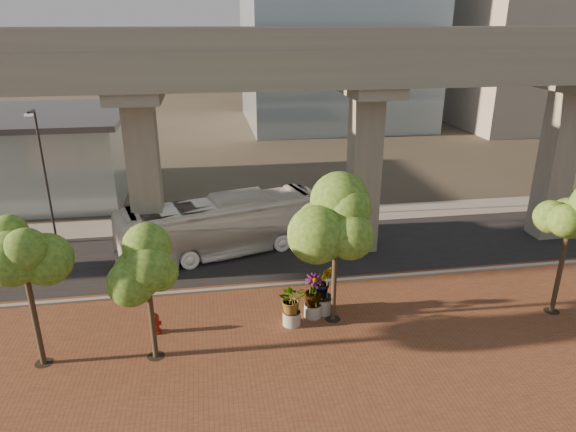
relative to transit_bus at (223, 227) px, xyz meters
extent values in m
plane|color=#393629|center=(2.04, -2.52, -1.67)|extent=(160.00, 160.00, 0.00)
cube|color=brown|center=(2.04, -10.52, -1.64)|extent=(70.00, 13.00, 0.06)
cube|color=black|center=(2.04, -0.52, -1.65)|extent=(90.00, 8.00, 0.04)
cube|color=gray|center=(2.04, -4.52, -1.59)|extent=(70.00, 0.25, 0.16)
cube|color=gray|center=(2.04, 4.98, -1.64)|extent=(90.00, 3.00, 0.06)
cube|color=gray|center=(2.04, -2.12, 8.83)|extent=(72.00, 2.40, 1.80)
cube|color=gray|center=(2.04, 1.08, 8.83)|extent=(72.00, 2.40, 1.80)
cube|color=gray|center=(2.04, -3.22, 10.23)|extent=(72.00, 0.12, 1.00)
cube|color=gray|center=(2.04, 2.18, 10.23)|extent=(72.00, 0.12, 1.00)
cube|color=gray|center=(40.04, 33.48, 10.33)|extent=(18.00, 16.00, 24.00)
imported|color=white|center=(0.00, 0.00, 0.00)|extent=(12.29, 5.92, 3.34)
cylinder|color=maroon|center=(-3.25, -7.82, -1.56)|extent=(0.44, 0.44, 0.10)
cylinder|color=maroon|center=(-3.25, -7.82, -1.21)|extent=(0.29, 0.29, 0.70)
sphere|color=maroon|center=(-3.25, -7.82, -0.86)|extent=(0.34, 0.34, 0.34)
cylinder|color=maroon|center=(-3.25, -7.82, -0.70)|extent=(0.10, 0.10, 0.12)
cylinder|color=maroon|center=(-3.25, -7.82, -1.15)|extent=(0.48, 0.19, 0.19)
cylinder|color=#ABA39B|center=(2.64, -8.12, -1.30)|extent=(0.80, 0.80, 0.62)
imported|color=#274F15|center=(2.64, -8.12, -0.32)|extent=(1.78, 1.78, 1.34)
cylinder|color=#A19991|center=(3.70, -7.62, -1.30)|extent=(0.80, 0.80, 0.62)
imported|color=#274F15|center=(3.70, -7.62, -0.26)|extent=(1.95, 1.95, 1.46)
cylinder|color=#B0AC9F|center=(4.25, -7.31, -1.23)|extent=(0.97, 0.97, 0.76)
imported|color=#274F15|center=(4.25, -7.31, -0.04)|extent=(2.16, 2.16, 1.62)
cylinder|color=#423526|center=(-7.47, -9.29, 0.30)|extent=(0.22, 0.22, 3.81)
cylinder|color=black|center=(-7.47, -9.29, -1.60)|extent=(0.70, 0.70, 0.01)
cylinder|color=#423526|center=(-3.14, -9.55, -0.10)|extent=(0.22, 0.22, 3.01)
cylinder|color=black|center=(-3.14, -9.55, -1.60)|extent=(0.70, 0.70, 0.01)
cylinder|color=#423526|center=(4.54, -8.01, 0.30)|extent=(0.22, 0.22, 3.83)
cylinder|color=black|center=(4.54, -8.01, -1.60)|extent=(0.70, 0.70, 0.01)
cylinder|color=#423526|center=(14.75, -8.99, 0.23)|extent=(0.22, 0.22, 3.68)
cylinder|color=black|center=(14.75, -8.99, -1.60)|extent=(0.70, 0.70, 0.01)
cylinder|color=#2C2C31|center=(-9.99, 3.08, 2.38)|extent=(0.14, 0.14, 8.01)
cube|color=#2C2C31|center=(-9.99, 2.58, 6.38)|extent=(0.15, 1.00, 0.15)
cube|color=silver|center=(-9.99, 2.08, 6.28)|extent=(0.40, 0.20, 0.12)
cylinder|color=#29292D|center=(9.58, 4.98, 2.40)|extent=(0.14, 0.14, 8.05)
cube|color=#29292D|center=(9.58, 4.47, 6.42)|extent=(0.15, 1.01, 0.15)
cube|color=silver|center=(9.58, 3.97, 6.32)|extent=(0.40, 0.20, 0.12)
camera|label=1|loc=(-0.66, -27.44, 11.01)|focal=32.00mm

